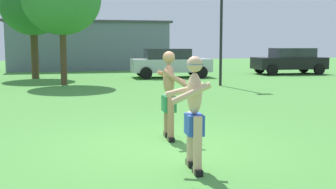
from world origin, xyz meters
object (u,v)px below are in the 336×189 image
Objects in this scene: player_with_cap at (194,108)px; frisbee at (196,144)px; car_black_mid_lot at (290,61)px; car_silver_far_end at (170,62)px; lamp_post at (221,7)px; player_in_green at (169,93)px; tree_behind_players at (33,5)px.

player_with_cap is 1.86m from frisbee.
frisbee is at bearing -124.89° from car_black_mid_lot.
car_silver_far_end is (-7.71, -0.68, 0.00)m from car_black_mid_lot.
car_black_mid_lot is at bearing 39.99° from lamp_post.
tree_behind_players is (-3.51, 15.61, 2.93)m from player_in_green.
player_with_cap is at bearing -123.66° from car_black_mid_lot.
player_in_green is at bearing -77.31° from tree_behind_players.
lamp_post reaches higher than car_silver_far_end.
car_silver_far_end is at bearing -8.96° from tree_behind_players.
car_silver_far_end is (3.64, 14.48, -0.11)m from player_in_green.
car_silver_far_end is (3.79, 16.58, -0.13)m from player_with_cap.
car_black_mid_lot is at bearing 53.18° from player_in_green.
lamp_post is (-6.60, -5.53, 2.62)m from car_black_mid_lot.
player_with_cap is at bearing -79.24° from tree_behind_players.
frisbee is 0.04× the size of lamp_post.
player_in_green is 16.26m from tree_behind_players.
car_black_mid_lot is at bearing 5.08° from car_silver_far_end.
car_black_mid_lot is 15.18m from tree_behind_players.
car_silver_far_end is at bearing 77.74° from frisbee.
tree_behind_players is at bearing 103.48° from frisbee.
frisbee is (0.52, 1.52, -0.94)m from player_with_cap.
lamp_post reaches higher than tree_behind_players.
frisbee is 0.06× the size of car_silver_far_end.
frisbee is at bearing 71.22° from player_with_cap.
tree_behind_players reaches higher than car_black_mid_lot.
player_in_green is 0.32× the size of tree_behind_players.
player_in_green reaches higher than player_with_cap.
car_silver_far_end is 0.78× the size of lamp_post.
player_with_cap is 0.31× the size of lamp_post.
lamp_post reaches higher than player_with_cap.
player_in_green is at bearing -116.29° from lamp_post.
car_silver_far_end is 7.86m from tree_behind_players.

